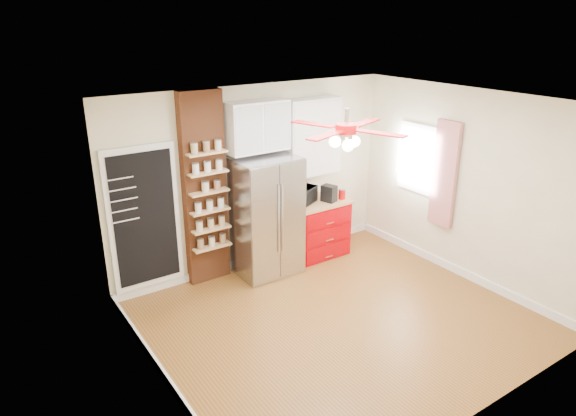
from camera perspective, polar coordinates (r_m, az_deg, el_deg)
floor at (r=6.63m, az=5.63°, el=-12.25°), size 4.50×4.50×0.00m
ceiling at (r=5.64m, az=6.60°, el=11.45°), size 4.50×4.50×0.00m
wall_back at (r=7.55m, az=-3.70°, el=3.35°), size 4.50×0.02×2.70m
wall_front at (r=4.81m, az=21.68°, el=-8.71°), size 4.50×0.02×2.70m
wall_left at (r=4.98m, az=-14.38°, el=-6.80°), size 0.02×4.00×2.70m
wall_right at (r=7.58m, az=19.26°, el=2.29°), size 0.02×4.00×2.70m
chalkboard at (r=6.94m, az=-15.65°, el=-1.15°), size 0.95×0.05×1.95m
brick_pillar at (r=7.11m, az=-9.28°, el=2.01°), size 0.60×0.16×2.70m
fridge at (r=7.38m, az=-2.49°, el=-0.94°), size 0.90×0.70×1.75m
upper_glass_cabinet at (r=7.18m, az=-3.47°, el=9.05°), size 0.90×0.35×0.70m
red_cabinet at (r=8.09m, az=3.23°, el=-2.19°), size 0.94×0.64×0.90m
upper_shelf_unit at (r=7.78m, az=2.68°, el=7.91°), size 0.90×0.30×1.15m
window at (r=8.05m, az=14.29°, el=5.34°), size 0.04×0.75×1.05m
curtain at (r=7.70m, az=16.98°, el=3.61°), size 0.06×0.40×1.55m
ceiling_fan at (r=5.69m, az=6.49°, el=8.70°), size 1.40×1.40×0.44m
toaster_oven at (r=7.77m, az=1.53°, el=1.40°), size 0.55×0.47×0.25m
coffee_maker at (r=7.88m, az=4.58°, el=1.63°), size 0.22×0.25×0.25m
canister_left at (r=8.02m, az=6.02°, el=1.53°), size 0.13×0.13×0.16m
canister_right at (r=8.09m, az=5.12°, el=1.63°), size 0.11×0.11×0.13m
pantry_jar_oats at (r=6.93m, az=-9.17°, el=2.31°), size 0.13×0.13×0.13m
pantry_jar_beans at (r=7.01m, az=-7.89°, el=2.52°), size 0.10×0.10×0.12m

